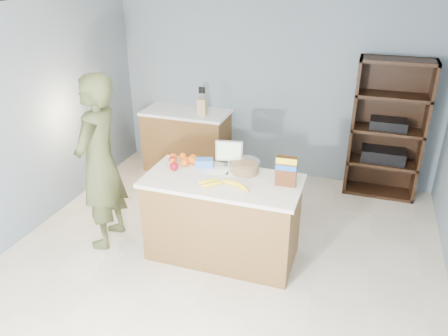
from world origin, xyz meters
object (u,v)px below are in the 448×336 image
(counter_peninsula, at_px, (222,221))
(shelving_unit, at_px, (387,131))
(cereal_box, at_px, (286,169))
(tv, at_px, (229,152))
(person, at_px, (100,163))

(counter_peninsula, relative_size, shelving_unit, 0.87)
(counter_peninsula, height_order, cereal_box, cereal_box)
(shelving_unit, distance_m, cereal_box, 2.20)
(shelving_unit, bearing_deg, cereal_box, -115.30)
(counter_peninsula, xyz_separation_m, tv, (-0.03, 0.32, 0.64))
(counter_peninsula, height_order, shelving_unit, shelving_unit)
(counter_peninsula, relative_size, cereal_box, 5.28)
(tv, bearing_deg, shelving_unit, 47.57)
(shelving_unit, height_order, cereal_box, shelving_unit)
(shelving_unit, bearing_deg, counter_peninsula, -127.11)
(shelving_unit, bearing_deg, person, -142.45)
(person, xyz_separation_m, cereal_box, (1.91, 0.21, 0.13))
(person, relative_size, tv, 6.70)
(tv, xyz_separation_m, cereal_box, (0.65, -0.25, 0.01))
(counter_peninsula, distance_m, cereal_box, 0.90)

